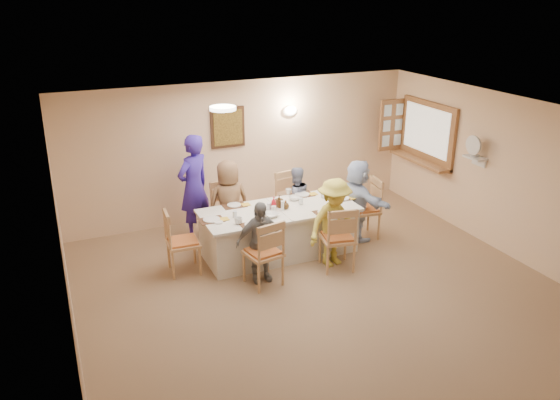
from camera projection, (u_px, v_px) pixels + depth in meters
name	position (u px, v px, depth m)	size (l,w,h in m)	color
ground	(335.00, 305.00, 7.35)	(7.00, 7.00, 0.00)	#876444
room_walls	(340.00, 200.00, 6.80)	(7.00, 7.00, 7.00)	beige
wall_picture	(228.00, 127.00, 9.58)	(0.62, 0.05, 0.72)	#422517
wall_sconce	(290.00, 111.00, 9.93)	(0.26, 0.09, 0.18)	white
ceiling_light	(223.00, 108.00, 7.36)	(0.36, 0.36, 0.05)	white
serving_hatch	(427.00, 132.00, 10.05)	(0.06, 1.50, 1.15)	#986537
hatch_sill	(419.00, 160.00, 10.20)	(0.30, 1.50, 0.05)	#986537
shutter_door	(392.00, 125.00, 10.61)	(0.55, 0.04, 1.00)	#986537
fan_shelf	(475.00, 158.00, 8.91)	(0.22, 0.36, 0.03)	white
desk_fan	(475.00, 149.00, 8.84)	(0.30, 0.30, 0.28)	#A5A5A8
dining_table	(279.00, 231.00, 8.66)	(2.46, 1.04, 0.76)	silver
chair_back_left	(227.00, 212.00, 9.08)	(0.48, 0.48, 0.99)	tan
chair_back_right	(292.00, 201.00, 9.52)	(0.49, 0.49, 1.01)	tan
chair_front_left	(263.00, 251.00, 7.71)	(0.49, 0.49, 1.02)	tan
chair_front_right	(337.00, 237.00, 8.15)	(0.50, 0.50, 1.03)	tan
chair_left_end	(183.00, 241.00, 8.04)	(0.48, 0.48, 1.00)	tan
chair_right_end	(363.00, 208.00, 9.19)	(0.50, 0.50, 1.03)	tan
diner_back_left	(229.00, 203.00, 8.90)	(0.72, 0.48, 1.43)	brown
diner_back_right	(295.00, 200.00, 9.39)	(0.58, 0.45, 1.17)	gray
diner_front_left	(260.00, 242.00, 7.77)	(0.72, 0.31, 1.22)	gray
diner_front_right	(334.00, 223.00, 8.19)	(0.98, 0.68, 1.39)	gold
diner_right_end	(357.00, 200.00, 9.08)	(0.57, 1.33, 1.39)	silver
caregiver	(194.00, 187.00, 9.06)	(0.78, 0.70, 1.79)	#3B26AC
placemat_fl	(253.00, 225.00, 7.94)	(0.36, 0.26, 0.01)	#472B19
plate_fl	(253.00, 224.00, 7.94)	(0.25, 0.25, 0.02)	white
napkin_fl	(266.00, 224.00, 7.96)	(0.13, 0.13, 0.01)	yellow
placemat_fr	(326.00, 212.00, 8.39)	(0.36, 0.27, 0.01)	#472B19
plate_fr	(326.00, 212.00, 8.39)	(0.26, 0.26, 0.02)	white
napkin_fr	(338.00, 211.00, 8.41)	(0.14, 0.14, 0.01)	yellow
placemat_bl	(234.00, 205.00, 8.66)	(0.37, 0.27, 0.01)	#472B19
plate_bl	(234.00, 205.00, 8.65)	(0.22, 0.22, 0.01)	white
napkin_bl	(246.00, 204.00, 8.68)	(0.13, 0.13, 0.01)	yellow
placemat_br	(302.00, 195.00, 9.11)	(0.38, 0.28, 0.01)	#472B19
plate_br	(302.00, 194.00, 9.10)	(0.24, 0.24, 0.02)	white
napkin_br	(313.00, 194.00, 9.13)	(0.13, 0.13, 0.01)	yellow
placemat_le	(212.00, 220.00, 8.11)	(0.36, 0.27, 0.01)	#472B19
plate_le	(212.00, 219.00, 8.11)	(0.26, 0.26, 0.02)	white
napkin_le	(224.00, 219.00, 8.13)	(0.13, 0.13, 0.01)	yellow
placemat_re	(342.00, 199.00, 8.94)	(0.35, 0.26, 0.01)	#472B19
plate_re	(342.00, 198.00, 8.94)	(0.24, 0.24, 0.02)	white
napkin_re	(353.00, 198.00, 8.96)	(0.14, 0.14, 0.01)	yellow
teacup_a	(238.00, 221.00, 7.98)	(0.16, 0.16, 0.09)	white
teacup_b	(288.00, 191.00, 9.13)	(0.13, 0.13, 0.09)	white
bowl_a	(271.00, 215.00, 8.23)	(0.27, 0.27, 0.05)	white
bowl_b	(294.00, 198.00, 8.89)	(0.25, 0.25, 0.06)	white
condiment_ketchup	(274.00, 203.00, 8.46)	(0.11, 0.11, 0.21)	red
condiment_brown	(279.00, 201.00, 8.56)	(0.12, 0.12, 0.21)	#422B11
condiment_malt	(286.00, 205.00, 8.51)	(0.12, 0.12, 0.14)	#422B11
drinking_glass	(269.00, 206.00, 8.49)	(0.07, 0.07, 0.10)	silver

